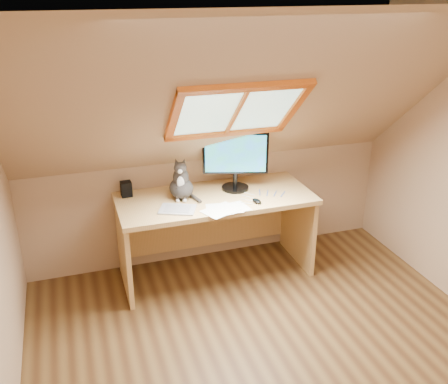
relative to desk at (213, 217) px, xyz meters
name	(u,v)px	position (x,y,z in m)	size (l,w,h in m)	color
ground	(283,372)	(0.07, -1.45, -0.55)	(3.50, 3.50, 0.00)	brown
room_shell	(301,189)	(0.07, -1.54, 0.88)	(3.52, 3.52, 2.41)	tan
desk	(213,217)	(0.00, 0.00, 0.00)	(1.72, 0.75, 0.78)	tan
monitor	(235,157)	(0.22, 0.03, 0.54)	(0.57, 0.25, 0.54)	black
cat	(181,184)	(-0.29, -0.02, 0.37)	(0.26, 0.29, 0.38)	#393432
desk_speaker	(126,189)	(-0.74, 0.18, 0.30)	(0.09, 0.09, 0.13)	black
graphics_tablet	(178,209)	(-0.38, -0.25, 0.24)	(0.29, 0.21, 0.01)	#B2B2B7
mouse	(257,201)	(0.30, -0.32, 0.25)	(0.06, 0.10, 0.03)	black
papers	(221,208)	(-0.03, -0.33, 0.24)	(0.35, 0.30, 0.01)	white
cables	(262,195)	(0.40, -0.19, 0.24)	(0.51, 0.26, 0.01)	silver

